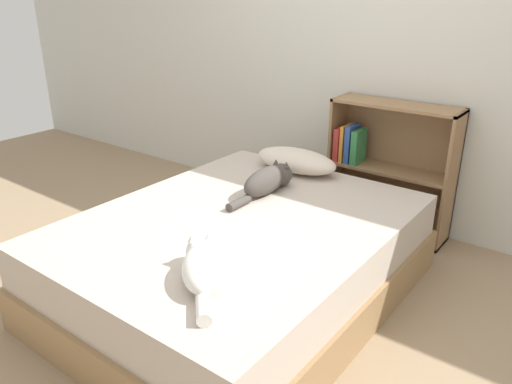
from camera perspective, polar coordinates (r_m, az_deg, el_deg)
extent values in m
plane|color=#997F60|center=(2.83, -1.79, -11.56)|extent=(8.00, 8.00, 0.00)
cube|color=silver|center=(3.57, 12.90, 16.53)|extent=(8.00, 0.06, 2.50)
cube|color=#99754C|center=(2.77, -1.81, -9.56)|extent=(1.49, 1.91, 0.23)
cube|color=#C1B2A3|center=(2.65, -1.88, -5.28)|extent=(1.44, 1.85, 0.23)
ellipsoid|color=beige|center=(3.25, 4.60, 3.61)|extent=(0.57, 0.28, 0.15)
ellipsoid|color=white|center=(2.04, -6.24, -8.76)|extent=(0.35, 0.35, 0.12)
sphere|color=white|center=(2.16, -6.34, -6.80)|extent=(0.13, 0.13, 0.13)
cone|color=white|center=(2.13, -7.37, -5.23)|extent=(0.04, 0.04, 0.03)
cone|color=white|center=(2.13, -5.47, -5.13)|extent=(0.04, 0.04, 0.03)
cylinder|color=white|center=(1.87, -6.00, -13.14)|extent=(0.15, 0.15, 0.06)
ellipsoid|color=#47423D|center=(2.88, 1.10, 1.27)|extent=(0.14, 0.37, 0.16)
sphere|color=#47423D|center=(3.00, 2.86, 1.99)|extent=(0.14, 0.14, 0.14)
cone|color=#47423D|center=(3.00, 2.29, 3.44)|extent=(0.04, 0.04, 0.03)
cone|color=#47423D|center=(2.96, 3.49, 3.15)|extent=(0.04, 0.04, 0.03)
cylinder|color=#47423D|center=(2.71, -2.00, -1.28)|extent=(0.05, 0.17, 0.05)
cube|color=#8E6B47|center=(3.63, 9.23, 3.87)|extent=(0.02, 0.26, 0.89)
cube|color=#8E6B47|center=(3.35, 21.39, 1.03)|extent=(0.02, 0.26, 0.89)
cube|color=#8E6B47|center=(3.63, 14.39, -3.98)|extent=(0.83, 0.26, 0.02)
cube|color=#8E6B47|center=(3.35, 15.82, 9.55)|extent=(0.83, 0.26, 0.02)
cube|color=#8E6B47|center=(3.47, 15.07, 2.52)|extent=(0.79, 0.26, 0.02)
cube|color=#8E6B47|center=(3.58, 15.83, 3.02)|extent=(0.83, 0.02, 0.89)
cube|color=#B7332D|center=(3.54, 9.66, 5.48)|extent=(0.04, 0.16, 0.23)
cube|color=orange|center=(3.52, 10.27, 5.55)|extent=(0.03, 0.16, 0.25)
cube|color=#2D519E|center=(3.50, 10.89, 5.46)|extent=(0.04, 0.16, 0.26)
cube|color=#337F47|center=(3.48, 11.63, 5.10)|extent=(0.04, 0.16, 0.23)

